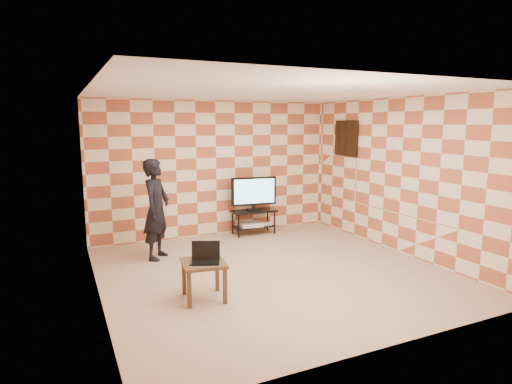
# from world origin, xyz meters

# --- Properties ---
(floor) EXTENTS (5.00, 5.00, 0.00)m
(floor) POSITION_xyz_m (0.00, 0.00, 0.00)
(floor) COLOR tan
(floor) RESTS_ON ground
(wall_back) EXTENTS (5.00, 0.02, 2.70)m
(wall_back) POSITION_xyz_m (0.00, 2.50, 1.35)
(wall_back) COLOR beige
(wall_back) RESTS_ON ground
(wall_front) EXTENTS (5.00, 0.02, 2.70)m
(wall_front) POSITION_xyz_m (0.00, -2.50, 1.35)
(wall_front) COLOR beige
(wall_front) RESTS_ON ground
(wall_left) EXTENTS (0.02, 5.00, 2.70)m
(wall_left) POSITION_xyz_m (-2.50, 0.00, 1.35)
(wall_left) COLOR beige
(wall_left) RESTS_ON ground
(wall_right) EXTENTS (0.02, 5.00, 2.70)m
(wall_right) POSITION_xyz_m (2.50, 0.00, 1.35)
(wall_right) COLOR beige
(wall_right) RESTS_ON ground
(ceiling) EXTENTS (5.00, 5.00, 0.02)m
(ceiling) POSITION_xyz_m (0.00, 0.00, 2.70)
(ceiling) COLOR white
(ceiling) RESTS_ON wall_back
(wall_art) EXTENTS (0.04, 0.72, 0.72)m
(wall_art) POSITION_xyz_m (2.47, 1.55, 1.95)
(wall_art) COLOR black
(wall_art) RESTS_ON wall_right
(tv_stand) EXTENTS (0.91, 0.41, 0.50)m
(tv_stand) POSITION_xyz_m (0.68, 2.17, 0.36)
(tv_stand) COLOR black
(tv_stand) RESTS_ON floor
(tv) EXTENTS (0.94, 0.21, 0.68)m
(tv) POSITION_xyz_m (0.68, 2.17, 0.88)
(tv) COLOR black
(tv) RESTS_ON tv_stand
(dvd_player) EXTENTS (0.48, 0.35, 0.08)m
(dvd_player) POSITION_xyz_m (0.61, 2.16, 0.21)
(dvd_player) COLOR silver
(dvd_player) RESTS_ON tv_stand
(game_console) EXTENTS (0.22, 0.18, 0.05)m
(game_console) POSITION_xyz_m (0.96, 2.15, 0.20)
(game_console) COLOR silver
(game_console) RESTS_ON tv_stand
(side_table) EXTENTS (0.60, 0.60, 0.50)m
(side_table) POSITION_xyz_m (-1.28, -0.55, 0.41)
(side_table) COLOR #352416
(side_table) RESTS_ON floor
(laptop) EXTENTS (0.45, 0.41, 0.24)m
(laptop) POSITION_xyz_m (-1.25, -0.55, 0.55)
(laptop) COLOR black
(laptop) RESTS_ON side_table
(person) EXTENTS (0.69, 0.73, 1.68)m
(person) POSITION_xyz_m (-1.45, 1.41, 0.84)
(person) COLOR black
(person) RESTS_ON floor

